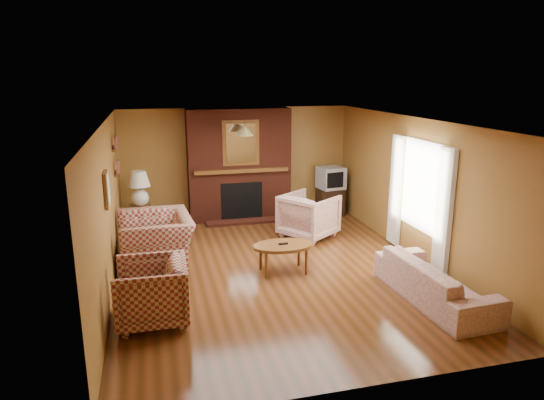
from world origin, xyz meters
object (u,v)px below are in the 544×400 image
object	(u,v)px
side_table	(142,219)
tv_stand	(330,201)
coffee_table	(283,247)
plaid_loveseat	(156,241)
fireplace	(239,165)
floral_sofa	(435,281)
floral_armchair	(309,216)
crt_tv	(331,178)
plaid_armchair	(151,292)
table_lamp	(139,187)

from	to	relation	value
side_table	tv_stand	distance (m)	4.16
coffee_table	tv_stand	world-z (taller)	tv_stand
plaid_loveseat	side_table	distance (m)	1.84
fireplace	floral_sofa	world-z (taller)	fireplace
fireplace	floral_armchair	distance (m)	2.06
plaid_loveseat	crt_tv	size ratio (longest dim) A/B	2.19
floral_sofa	coffee_table	xyz separation A→B (m)	(-1.79, 1.50, 0.12)
side_table	crt_tv	size ratio (longest dim) A/B	0.92
plaid_loveseat	coffee_table	xyz separation A→B (m)	(1.96, -0.80, -0.01)
fireplace	plaid_armchair	bearing A→B (deg)	-114.34
tv_stand	coffee_table	bearing A→B (deg)	-121.34
floral_armchair	coffee_table	size ratio (longest dim) A/B	0.97
floral_sofa	crt_tv	size ratio (longest dim) A/B	3.37
floral_sofa	crt_tv	distance (m)	4.51
coffee_table	table_lamp	bearing A→B (deg)	130.13
fireplace	coffee_table	distance (m)	3.25
coffee_table	fireplace	bearing A→B (deg)	92.05
floral_sofa	floral_armchair	distance (m)	3.18
plaid_armchair	table_lamp	distance (m)	3.82
fireplace	plaid_armchair	xyz separation A→B (m)	(-1.95, -4.31, -0.77)
tv_stand	crt_tv	world-z (taller)	crt_tv
plaid_armchair	floral_sofa	world-z (taller)	plaid_armchair
plaid_loveseat	coffee_table	size ratio (longest dim) A/B	1.35
floral_sofa	tv_stand	bearing A→B (deg)	-4.70
fireplace	crt_tv	bearing A→B (deg)	-5.30
plaid_loveseat	table_lamp	distance (m)	1.91
plaid_armchair	tv_stand	bearing A→B (deg)	137.05
side_table	tv_stand	size ratio (longest dim) A/B	0.93
plaid_loveseat	plaid_armchair	world-z (taller)	plaid_loveseat
floral_armchair	table_lamp	bearing A→B (deg)	35.68
fireplace	plaid_armchair	size ratio (longest dim) A/B	2.65
floral_sofa	floral_armchair	world-z (taller)	floral_armchair
floral_sofa	plaid_loveseat	bearing A→B (deg)	55.60
plaid_armchair	coffee_table	world-z (taller)	plaid_armchair
floral_sofa	tv_stand	world-z (taller)	tv_stand
floral_sofa	table_lamp	size ratio (longest dim) A/B	2.87
tv_stand	floral_sofa	bearing A→B (deg)	-90.20
side_table	table_lamp	size ratio (longest dim) A/B	0.79
floral_sofa	coffee_table	distance (m)	2.34
plaid_loveseat	side_table	xyz separation A→B (m)	(-0.25, 1.82, -0.15)
floral_armchair	plaid_loveseat	bearing A→B (deg)	68.83
floral_sofa	side_table	size ratio (longest dim) A/B	3.64
fireplace	table_lamp	size ratio (longest dim) A/B	3.40
crt_tv	plaid_armchair	bearing A→B (deg)	-134.15
floral_armchair	tv_stand	xyz separation A→B (m)	(0.99, 1.42, -0.13)
fireplace	floral_sofa	xyz separation A→B (m)	(1.90, -4.66, -0.89)
floral_armchair	side_table	distance (m)	3.34
floral_armchair	plaid_armchair	bearing A→B (deg)	96.31
plaid_armchair	plaid_loveseat	bearing A→B (deg)	178.24
coffee_table	side_table	size ratio (longest dim) A/B	1.76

